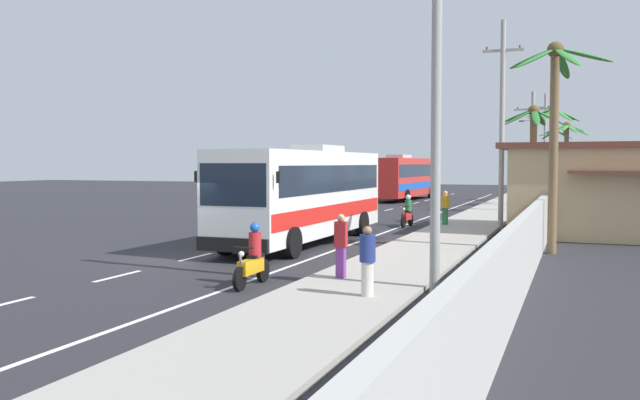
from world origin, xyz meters
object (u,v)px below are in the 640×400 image
(pedestrian_midwalk, at_px, (368,260))
(utility_pole_mid, at_px, (502,122))
(pedestrian_far_walk, at_px, (445,207))
(palm_farthest, at_px, (533,144))
(coach_bus_foreground, at_px, (305,192))
(motorcycle_trailing, at_px, (407,214))
(palm_second, at_px, (555,107))
(palm_nearest, at_px, (556,150))
(motorcycle_beside_bus, at_px, (253,260))
(palm_fourth, at_px, (553,138))
(coach_bus_far_lane, at_px, (404,177))
(utility_pole_nearest, at_px, (436,72))
(pedestrian_near_kerb, at_px, (341,245))
(palm_third, at_px, (566,146))
(utility_pole_far, at_px, (532,147))
(utility_pole_distant, at_px, (544,142))

(pedestrian_midwalk, xyz_separation_m, utility_pole_mid, (1.00, 18.11, 4.09))
(pedestrian_far_walk, distance_m, palm_farthest, 5.28)
(utility_pole_mid, bearing_deg, coach_bus_foreground, -128.15)
(motorcycle_trailing, relative_size, palm_farthest, 0.33)
(palm_second, bearing_deg, palm_nearest, 91.59)
(motorcycle_beside_bus, relative_size, utility_pole_mid, 0.20)
(palm_fourth, bearing_deg, motorcycle_beside_bus, -102.20)
(pedestrian_far_walk, bearing_deg, pedestrian_midwalk, -110.42)
(coach_bus_far_lane, distance_m, motorcycle_trailing, 24.04)
(utility_pole_nearest, bearing_deg, pedestrian_far_walk, 99.65)
(coach_bus_foreground, relative_size, coach_bus_far_lane, 0.97)
(coach_bus_foreground, distance_m, motorcycle_trailing, 8.49)
(pedestrian_near_kerb, height_order, palm_nearest, palm_nearest)
(pedestrian_near_kerb, distance_m, palm_second, 10.18)
(motorcycle_trailing, relative_size, pedestrian_far_walk, 1.19)
(palm_third, bearing_deg, palm_second, -89.98)
(palm_nearest, height_order, palm_third, palm_third)
(coach_bus_far_lane, relative_size, palm_nearest, 2.00)
(coach_bus_far_lane, relative_size, utility_pole_mid, 1.23)
(motorcycle_trailing, bearing_deg, pedestrian_near_kerb, -82.54)
(motorcycle_trailing, distance_m, utility_pole_far, 17.79)
(utility_pole_distant, height_order, palm_fourth, utility_pole_distant)
(pedestrian_near_kerb, xyz_separation_m, pedestrian_midwalk, (1.36, -2.09, -0.05))
(pedestrian_far_walk, relative_size, palm_third, 0.27)
(motorcycle_trailing, distance_m, palm_fourth, 13.80)
(pedestrian_far_walk, bearing_deg, utility_pole_mid, -26.54)
(coach_bus_foreground, relative_size, palm_farthest, 1.95)
(coach_bus_far_lane, xyz_separation_m, motorcycle_beside_bus, (6.08, -40.28, -1.33))
(coach_bus_foreground, xyz_separation_m, palm_second, (9.11, 0.25, 3.03))
(utility_pole_nearest, height_order, utility_pole_far, utility_pole_nearest)
(palm_nearest, bearing_deg, pedestrian_far_walk, -99.83)
(palm_farthest, bearing_deg, palm_third, 85.52)
(coach_bus_foreground, relative_size, utility_pole_far, 1.44)
(utility_pole_distant, bearing_deg, utility_pole_nearest, -90.19)
(motorcycle_trailing, height_order, palm_second, palm_second)
(pedestrian_near_kerb, bearing_deg, utility_pole_mid, -9.59)
(utility_pole_mid, distance_m, palm_third, 18.44)
(motorcycle_trailing, bearing_deg, palm_fourth, 61.42)
(utility_pole_mid, bearing_deg, pedestrian_far_walk, 178.98)
(palm_farthest, bearing_deg, coach_bus_far_lane, 118.86)
(motorcycle_beside_bus, bearing_deg, utility_pole_mid, 76.00)
(pedestrian_far_walk, relative_size, palm_farthest, 0.28)
(pedestrian_far_walk, xyz_separation_m, utility_pole_far, (2.97, 16.49, 3.26))
(coach_bus_foreground, relative_size, palm_nearest, 1.93)
(coach_bus_far_lane, bearing_deg, palm_farthest, -61.14)
(pedestrian_midwalk, distance_m, palm_third, 36.69)
(utility_pole_distant, bearing_deg, palm_second, -86.93)
(utility_pole_nearest, bearing_deg, palm_nearest, 87.98)
(pedestrian_midwalk, xyz_separation_m, pedestrian_far_walk, (-1.62, 18.16, 0.04))
(utility_pole_mid, distance_m, palm_fourth, 11.55)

